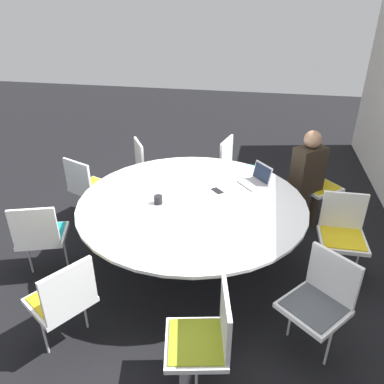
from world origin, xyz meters
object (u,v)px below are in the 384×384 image
chair_8 (343,230)px  person_0 (309,172)px  chair_4 (40,233)px  coffee_cup (158,200)px  chair_5 (63,297)px  chair_1 (235,165)px  chair_3 (88,184)px  chair_2 (149,165)px  cell_phone (217,191)px  chair_7 (320,298)px  chair_0 (316,180)px  chair_6 (206,336)px  laptop (257,179)px

chair_8 → person_0: person_0 is taller
chair_4 → coffee_cup: (-0.42, 1.07, 0.26)m
chair_5 → person_0: person_0 is taller
chair_1 → chair_3: bearing=-46.9°
chair_5 → chair_2: bearing=34.7°
cell_phone → chair_3: bearing=-99.6°
chair_1 → chair_5: bearing=-6.6°
coffee_cup → chair_2: bearing=-159.2°
chair_2 → cell_phone: size_ratio=5.74×
chair_3 → chair_7: (1.45, 2.56, 0.00)m
chair_0 → person_0: bearing=19.0°
chair_2 → chair_5: bearing=-29.5°
cell_phone → chair_7: bearing=39.0°
chair_6 → chair_7: 0.95m
chair_3 → chair_4: same height
coffee_cup → cell_phone: size_ratio=0.57×
person_0 → chair_3: bearing=-29.7°
chair_3 → chair_8: size_ratio=1.00×
chair_1 → cell_phone: (1.20, -0.08, 0.22)m
chair_1 → chair_7: bearing=34.4°
chair_0 → chair_7: 2.11m
chair_1 → chair_2: (0.22, -1.13, 0.00)m
chair_2 → chair_8: same height
chair_2 → laptop: 1.64m
chair_6 → chair_7: same height
chair_0 → laptop: size_ratio=2.27×
chair_0 → chair_4: bearing=-7.1°
chair_4 → chair_6: 1.98m
chair_1 → chair_4: size_ratio=1.00×
chair_7 → chair_4: bearing=32.2°
chair_5 → coffee_cup: chair_5 is taller
chair_4 → chair_5: same height
chair_4 → person_0: 3.01m
chair_0 → chair_6: size_ratio=1.00×
chair_0 → chair_7: bearing=46.1°
chair_8 → chair_1: bearing=-49.8°
chair_1 → coffee_cup: (1.57, -0.62, 0.26)m
person_0 → laptop: size_ratio=3.20×
chair_4 → chair_5: (0.75, 0.64, 0.00)m
chair_0 → cell_phone: bearing=0.4°
chair_1 → person_0: (0.49, 0.90, 0.19)m
chair_3 → chair_4: (1.07, 0.00, 0.00)m
coffee_cup → chair_1: bearing=158.5°
chair_3 → chair_7: same height
chair_3 → person_0: person_0 is taller
chair_5 → laptop: bearing=-4.5°
chair_1 → laptop: bearing=32.6°
chair_1 → chair_6: (2.90, 0.07, 0.00)m
chair_5 → person_0: size_ratio=0.71×
chair_3 → chair_8: (0.45, 2.88, 0.00)m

